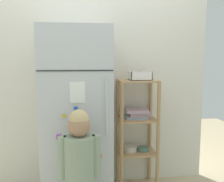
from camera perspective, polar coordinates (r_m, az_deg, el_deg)
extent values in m
cube|color=silver|center=(2.72, -4.29, 1.03)|extent=(2.51, 0.03, 2.17)
cube|color=silver|center=(2.43, -7.99, -5.82)|extent=(0.63, 0.62, 1.67)
cube|color=black|center=(2.05, -8.37, 4.63)|extent=(0.62, 0.01, 0.01)
cylinder|color=silver|center=(2.07, -1.21, -3.59)|extent=(0.02, 0.02, 0.50)
cube|color=white|center=(2.06, -7.90, -0.29)|extent=(0.13, 0.01, 0.18)
cube|color=gold|center=(2.10, -10.96, -5.65)|extent=(0.03, 0.01, 0.03)
cube|color=red|center=(2.21, -2.96, -14.74)|extent=(0.04, 0.02, 0.04)
cube|color=blue|center=(2.08, -8.31, -3.96)|extent=(0.03, 0.01, 0.03)
cube|color=#C337E6|center=(2.15, -12.05, -10.23)|extent=(0.04, 0.02, 0.04)
cylinder|color=gray|center=(2.01, -7.41, -15.49)|extent=(0.24, 0.24, 0.39)
sphere|color=gray|center=(2.01, -7.49, -9.78)|extent=(0.10, 0.10, 0.10)
sphere|color=#A87A5B|center=(1.92, -7.55, -7.84)|extent=(0.18, 0.18, 0.18)
sphere|color=tan|center=(1.90, -7.58, -6.43)|extent=(0.15, 0.15, 0.15)
cylinder|color=gray|center=(2.00, -11.28, -14.72)|extent=(0.07, 0.07, 0.33)
cylinder|color=gray|center=(2.00, -3.58, -14.62)|extent=(0.07, 0.07, 0.33)
cylinder|color=tan|center=(2.53, 2.24, -11.15)|extent=(0.04, 0.04, 1.17)
cylinder|color=tan|center=(2.61, 10.48, -10.66)|extent=(0.04, 0.04, 1.17)
cylinder|color=tan|center=(2.80, 1.27, -9.26)|extent=(0.04, 0.04, 1.17)
cylinder|color=tan|center=(2.88, 8.72, -8.90)|extent=(0.04, 0.04, 1.17)
cube|color=tan|center=(2.58, 5.86, 2.32)|extent=(0.39, 0.31, 0.02)
cube|color=tan|center=(2.65, 5.75, -6.42)|extent=(0.39, 0.31, 0.02)
cube|color=tan|center=(2.76, 5.65, -13.63)|extent=(0.39, 0.31, 0.02)
cube|color=#99B2C6|center=(2.66, 5.50, -5.85)|extent=(0.23, 0.18, 0.03)
cube|color=#B293A3|center=(2.66, 6.10, -5.11)|extent=(0.24, 0.20, 0.04)
cube|color=#B293A3|center=(2.62, 5.68, -4.51)|extent=(0.23, 0.19, 0.03)
cylinder|color=beige|center=(2.73, 4.16, -13.02)|extent=(0.14, 0.14, 0.05)
cylinder|color=#4C7266|center=(2.76, 7.14, -13.01)|extent=(0.13, 0.13, 0.04)
cube|color=white|center=(2.59, 6.46, 2.59)|extent=(0.22, 0.16, 0.01)
cube|color=white|center=(2.51, 6.88, 3.35)|extent=(0.22, 0.01, 0.09)
cube|color=white|center=(2.66, 6.09, 3.59)|extent=(0.22, 0.01, 0.09)
cube|color=white|center=(2.56, 4.16, 3.47)|extent=(0.01, 0.16, 0.09)
cube|color=white|center=(2.61, 8.74, 3.48)|extent=(0.01, 0.16, 0.09)
sphere|color=#C6442B|center=(2.61, 6.24, 3.57)|extent=(0.08, 0.08, 0.08)
sphere|color=maroon|center=(2.60, 7.02, 3.42)|extent=(0.07, 0.07, 0.07)
sphere|color=orange|center=(2.57, 7.29, 3.39)|extent=(0.07, 0.07, 0.07)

